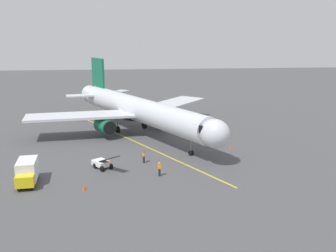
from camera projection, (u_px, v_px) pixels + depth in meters
name	position (u px, v px, depth m)	size (l,w,h in m)	color
ground_plane	(140.00, 130.00, 65.88)	(220.00, 220.00, 0.00)	#4C4C4F
apron_lead_in_line	(142.00, 145.00, 57.36)	(0.24, 40.00, 0.01)	yellow
airplane	(139.00, 110.00, 62.43)	(31.11, 36.91, 11.50)	silver
ground_crew_marshaller	(159.00, 169.00, 44.65)	(0.40, 0.26, 1.71)	#23232D
ground_crew_wing_walker	(144.00, 156.00, 49.20)	(0.34, 0.45, 1.71)	#23232D
belt_loader_near_nose	(103.00, 163.00, 47.23)	(3.70, 4.39, 2.32)	white
tug_portside	(131.00, 116.00, 73.59)	(2.58, 2.74, 1.50)	#9E9EA3
box_truck_starboard_side	(27.00, 172.00, 42.23)	(2.41, 4.78, 2.62)	yellow
safety_cone_nose_left	(84.00, 188.00, 40.62)	(0.32, 0.32, 0.55)	#F2590F
safety_cone_nose_right	(230.00, 147.00, 55.10)	(0.32, 0.32, 0.55)	#F2590F
safety_cone_wing_port	(84.00, 187.00, 41.05)	(0.32, 0.32, 0.55)	#F2590F
safety_cone_wing_starboard	(111.00, 161.00, 49.14)	(0.32, 0.32, 0.55)	#F2590F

